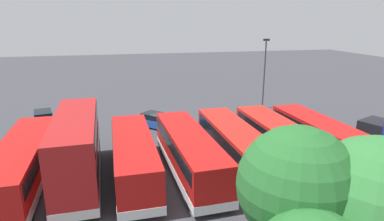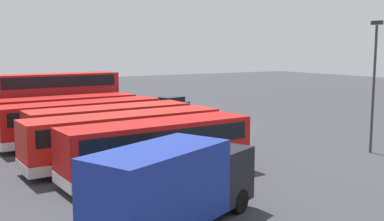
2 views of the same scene
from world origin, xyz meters
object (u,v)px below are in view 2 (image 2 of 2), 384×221
(bus_single_deck_fourth, at_px, (81,121))
(bus_single_deck_fifth, at_px, (67,114))
(box_truck_blue, at_px, (173,185))
(bus_single_deck_near_end, at_px, (158,147))
(car_hatchback_silver, at_px, (171,104))
(bus_single_deck_second, at_px, (125,137))
(lamp_post_tall, at_px, (374,77))
(bus_single_deck_third, at_px, (110,127))
(car_small_green, at_px, (201,120))
(bus_double_decker_sixth, at_px, (57,99))
(bus_single_deck_seventh, at_px, (51,104))

(bus_single_deck_fourth, height_order, bus_single_deck_fifth, same)
(box_truck_blue, bearing_deg, bus_single_deck_near_end, -23.13)
(box_truck_blue, distance_m, car_hatchback_silver, 33.12)
(bus_single_deck_second, height_order, lamp_post_tall, lamp_post_tall)
(bus_single_deck_fourth, distance_m, box_truck_blue, 16.92)
(bus_single_deck_third, height_order, bus_single_deck_fourth, same)
(bus_single_deck_near_end, relative_size, bus_single_deck_third, 0.97)
(car_hatchback_silver, xyz_separation_m, car_small_green, (-11.16, 3.36, -0.00))
(bus_single_deck_second, bearing_deg, box_truck_blue, 166.39)
(bus_single_deck_third, bearing_deg, bus_single_deck_near_end, 178.47)
(bus_single_deck_third, bearing_deg, bus_double_decker_sixth, 1.62)
(bus_single_deck_fifth, relative_size, box_truck_blue, 1.36)
(bus_double_decker_sixth, height_order, box_truck_blue, bus_double_decker_sixth)
(bus_single_deck_fourth, bearing_deg, bus_double_decker_sixth, -3.20)
(bus_single_deck_second, distance_m, bus_single_deck_third, 3.59)
(car_small_green, bearing_deg, bus_single_deck_fourth, 95.51)
(bus_single_deck_seventh, bearing_deg, bus_single_deck_near_end, 179.40)
(lamp_post_tall, bearing_deg, car_hatchback_silver, 2.04)
(car_small_green, bearing_deg, bus_single_deck_seventh, 45.07)
(bus_single_deck_fifth, height_order, car_small_green, bus_single_deck_fifth)
(lamp_post_tall, bearing_deg, bus_single_deck_fourth, 49.96)
(bus_single_deck_fourth, distance_m, bus_single_deck_fifth, 3.79)
(bus_double_decker_sixth, xyz_separation_m, car_hatchback_silver, (4.84, -13.49, -1.75))
(bus_single_deck_second, xyz_separation_m, box_truck_blue, (-9.70, 2.35, 0.08))
(bus_single_deck_fourth, xyz_separation_m, car_hatchback_silver, (12.18, -13.90, -0.92))
(lamp_post_tall, bearing_deg, car_small_green, 17.49)
(bus_single_deck_fifth, xyz_separation_m, bus_double_decker_sixth, (3.55, -0.31, 0.82))
(bus_single_deck_fifth, bearing_deg, bus_single_deck_third, -175.20)
(bus_single_deck_near_end, distance_m, bus_single_deck_third, 6.97)
(bus_single_deck_fifth, xyz_separation_m, car_small_green, (-2.77, -10.44, -0.92))
(bus_single_deck_fourth, height_order, box_truck_blue, box_truck_blue)
(bus_single_deck_near_end, xyz_separation_m, box_truck_blue, (-6.28, 2.69, 0.09))
(bus_single_deck_second, distance_m, bus_single_deck_seventh, 17.87)
(bus_double_decker_sixth, height_order, bus_single_deck_seventh, bus_double_decker_sixth)
(bus_single_deck_third, distance_m, box_truck_blue, 13.56)
(bus_single_deck_fifth, bearing_deg, bus_double_decker_sixth, -4.95)
(bus_single_deck_near_end, distance_m, car_hatchback_silver, 26.34)
(bus_double_decker_sixth, relative_size, lamp_post_tall, 1.23)
(bus_single_deck_fifth, relative_size, bus_single_deck_seventh, 0.91)
(bus_single_deck_fifth, bearing_deg, bus_single_deck_near_end, -178.28)
(bus_single_deck_near_end, distance_m, car_small_green, 15.28)
(bus_single_deck_third, height_order, box_truck_blue, box_truck_blue)
(bus_double_decker_sixth, bearing_deg, box_truck_blue, 173.93)
(lamp_post_tall, bearing_deg, bus_single_deck_fifth, 42.16)
(bus_single_deck_second, distance_m, car_hatchback_silver, 23.65)
(car_small_green, bearing_deg, bus_single_deck_third, 114.86)
(bus_single_deck_seventh, relative_size, car_hatchback_silver, 2.65)
(bus_single_deck_third, distance_m, bus_single_deck_seventh, 14.31)
(bus_single_deck_near_end, relative_size, bus_double_decker_sixth, 1.01)
(bus_single_deck_near_end, height_order, car_hatchback_silver, bus_single_deck_near_end)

